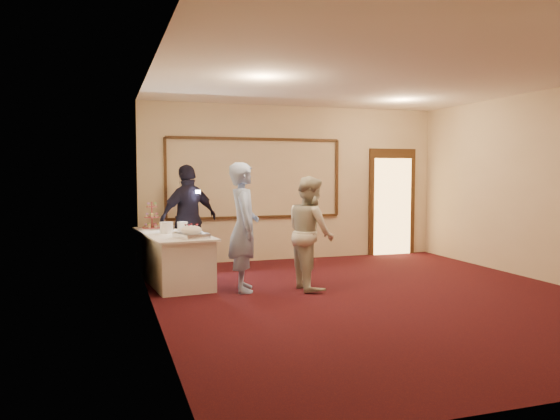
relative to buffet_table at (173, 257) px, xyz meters
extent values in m
plane|color=black|center=(2.56, -1.95, -0.39)|extent=(7.00, 7.00, 0.00)
cube|color=beige|center=(2.56, 1.55, 1.11)|extent=(6.00, 0.04, 3.00)
cube|color=beige|center=(-0.44, -1.95, 1.11)|extent=(0.04, 7.00, 3.00)
cube|color=beige|center=(5.56, -1.95, 1.11)|extent=(0.04, 7.00, 3.00)
cube|color=white|center=(2.56, -1.95, 2.61)|extent=(6.00, 7.00, 0.04)
cube|color=#35200F|center=(1.76, 1.52, 0.46)|extent=(3.40, 0.04, 0.05)
cube|color=#35200F|center=(1.76, 1.52, 1.96)|extent=(3.40, 0.04, 0.05)
cube|color=#35200F|center=(0.06, 1.52, 1.21)|extent=(0.05, 0.04, 1.50)
cube|color=#35200F|center=(3.46, 1.52, 1.21)|extent=(0.05, 0.04, 1.50)
cube|color=#35200F|center=(4.71, 1.51, 0.71)|extent=(1.05, 0.06, 2.20)
cube|color=#FFBF66|center=(4.71, 1.48, 0.61)|extent=(0.85, 0.02, 2.00)
cube|color=silver|center=(0.00, 0.00, -0.02)|extent=(1.00, 2.21, 0.74)
cube|color=silver|center=(0.00, 0.00, 0.37)|extent=(1.10, 2.33, 0.03)
cube|color=silver|center=(0.18, -0.76, 0.40)|extent=(0.51, 0.57, 0.04)
ellipsoid|color=white|center=(0.18, -0.76, 0.49)|extent=(0.31, 0.31, 0.14)
cube|color=silver|center=(0.28, -0.62, 0.43)|extent=(0.25, 0.25, 0.01)
cylinder|color=#C34C59|center=(-0.24, 0.85, 0.60)|extent=(0.02, 0.02, 0.45)
cylinder|color=#C34C59|center=(-0.24, 0.85, 0.39)|extent=(0.33, 0.33, 0.01)
cylinder|color=#C34C59|center=(-0.24, 0.85, 0.57)|extent=(0.26, 0.26, 0.01)
cylinder|color=#C34C59|center=(-0.24, 0.85, 0.74)|extent=(0.18, 0.18, 0.01)
cylinder|color=white|center=(-0.09, -0.01, 0.46)|extent=(0.20, 0.20, 0.16)
cylinder|color=white|center=(-0.09, -0.01, 0.55)|extent=(0.21, 0.21, 0.01)
cylinder|color=white|center=(0.19, 0.25, 0.45)|extent=(0.16, 0.16, 0.14)
cylinder|color=white|center=(0.19, 0.25, 0.52)|extent=(0.17, 0.17, 0.01)
cylinder|color=white|center=(0.24, -0.37, 0.39)|extent=(0.26, 0.26, 0.01)
cylinder|color=brown|center=(0.24, -0.37, 0.41)|extent=(0.22, 0.22, 0.04)
imported|color=#95B5F7|center=(0.90, -1.00, 0.54)|extent=(0.54, 0.74, 1.85)
imported|color=beige|center=(1.86, -1.16, 0.44)|extent=(0.63, 0.81, 1.66)
imported|color=black|center=(0.36, 0.70, 0.54)|extent=(1.17, 0.85, 1.85)
cube|color=white|center=(0.49, 0.50, 1.00)|extent=(0.08, 0.05, 0.05)
camera|label=1|loc=(-1.00, -8.58, 1.33)|focal=35.00mm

